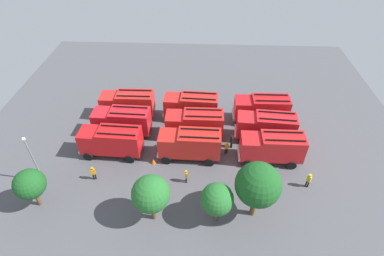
{
  "coord_description": "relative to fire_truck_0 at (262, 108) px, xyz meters",
  "views": [
    {
      "loc": [
        -1.29,
        28.48,
        25.52
      ],
      "look_at": [
        0.0,
        0.0,
        1.4
      ],
      "focal_mm": 28.04,
      "sensor_mm": 36.0,
      "label": 1
    }
  ],
  "objects": [
    {
      "name": "fire_truck_0",
      "position": [
        0.0,
        0.0,
        0.0
      ],
      "size": [
        7.22,
        2.79,
        3.88
      ],
      "rotation": [
        0.0,
        0.0,
        0.01
      ],
      "color": "red",
      "rests_on": "ground"
    },
    {
      "name": "firefighter_2",
      "position": [
        4.12,
        5.33,
        -1.13
      ],
      "size": [
        0.36,
        0.48,
        1.81
      ],
      "rotation": [
        0.0,
        0.0,
        0.33
      ],
      "color": "black",
      "rests_on": "ground"
    },
    {
      "name": "tree_3",
      "position": [
        23.93,
        14.56,
        0.96
      ],
      "size": [
        2.99,
        2.99,
        4.63
      ],
      "color": "brown",
      "rests_on": "ground"
    },
    {
      "name": "tree_0",
      "position": [
        2.6,
        14.7,
        2.23
      ],
      "size": [
        4.2,
        4.2,
        6.52
      ],
      "color": "brown",
      "rests_on": "ground"
    },
    {
      "name": "fire_truck_1",
      "position": [
        9.26,
        -0.09,
        0.0
      ],
      "size": [
        7.32,
        3.05,
        3.88
      ],
      "rotation": [
        0.0,
        0.0,
        -0.05
      ],
      "color": "red",
      "rests_on": "ground"
    },
    {
      "name": "firefighter_3",
      "position": [
        19.32,
        11.07,
        -1.15
      ],
      "size": [
        0.47,
        0.36,
        1.78
      ],
      "rotation": [
        0.0,
        0.0,
        1.89
      ],
      "color": "black",
      "rests_on": "ground"
    },
    {
      "name": "fire_truck_2",
      "position": [
        17.77,
        -0.27,
        0.0
      ],
      "size": [
        7.22,
        2.8,
        3.88
      ],
      "rotation": [
        0.0,
        0.0,
        0.01
      ],
      "color": "red",
      "rests_on": "ground"
    },
    {
      "name": "ground_plane",
      "position": [
        9.01,
        3.58,
        -2.15
      ],
      "size": [
        54.83,
        54.83,
        0.0
      ],
      "primitive_type": "plane",
      "color": "#4C4C51"
    },
    {
      "name": "firefighter_4",
      "position": [
        -3.62,
        11.05,
        -1.11
      ],
      "size": [
        0.46,
        0.47,
        1.84
      ],
      "rotation": [
        0.0,
        0.0,
        0.72
      ],
      "color": "black",
      "rests_on": "ground"
    },
    {
      "name": "traffic_cone_1",
      "position": [
        13.24,
        8.45,
        -1.8
      ],
      "size": [
        0.5,
        0.5,
        0.71
      ],
      "primitive_type": "cone",
      "color": "#F2600C",
      "rests_on": "ground"
    },
    {
      "name": "fire_truck_5",
      "position": [
        17.71,
        3.44,
        0.0
      ],
      "size": [
        7.29,
        2.97,
        3.88
      ],
      "rotation": [
        0.0,
        0.0,
        -0.04
      ],
      "color": "red",
      "rests_on": "ground"
    },
    {
      "name": "fire_truck_3",
      "position": [
        -0.05,
        3.69,
        0.0
      ],
      "size": [
        7.36,
        3.19,
        3.88
      ],
      "rotation": [
        0.0,
        0.0,
        -0.07
      ],
      "color": "red",
      "rests_on": "ground"
    },
    {
      "name": "firefighter_0",
      "position": [
        4.8,
        6.44,
        -1.19
      ],
      "size": [
        0.47,
        0.34,
        1.72
      ],
      "rotation": [
        0.0,
        0.0,
        4.98
      ],
      "color": "black",
      "rests_on": "ground"
    },
    {
      "name": "tree_1",
      "position": [
        6.2,
        15.54,
        1.03
      ],
      "size": [
        3.05,
        3.05,
        4.73
      ],
      "color": "brown",
      "rests_on": "ground"
    },
    {
      "name": "fire_truck_4",
      "position": [
        8.66,
        3.59,
        0.0
      ],
      "size": [
        7.2,
        2.76,
        3.88
      ],
      "rotation": [
        0.0,
        0.0,
        0.0
      ],
      "color": "red",
      "rests_on": "ground"
    },
    {
      "name": "firefighter_1",
      "position": [
        9.3,
        10.99,
        -1.2
      ],
      "size": [
        0.28,
        0.44,
        1.7
      ],
      "rotation": [
        0.0,
        0.0,
        3.21
      ],
      "color": "black",
      "rests_on": "ground"
    },
    {
      "name": "fire_truck_8",
      "position": [
        18.16,
        7.13,
        0.0
      ],
      "size": [
        7.3,
        3.01,
        3.88
      ],
      "rotation": [
        0.0,
        0.0,
        -0.04
      ],
      "color": "red",
      "rests_on": "ground"
    },
    {
      "name": "traffic_cone_2",
      "position": [
        13.1,
        5.49,
        -1.83
      ],
      "size": [
        0.45,
        0.45,
        0.65
      ],
      "primitive_type": "cone",
      "color": "#F2600C",
      "rests_on": "ground"
    },
    {
      "name": "lamppost",
      "position": [
        24.89,
        11.52,
        1.55
      ],
      "size": [
        0.36,
        0.36,
        6.3
      ],
      "color": "slate",
      "rests_on": "ground"
    },
    {
      "name": "traffic_cone_0",
      "position": [
        8.27,
        -2.07,
        -1.84
      ],
      "size": [
        0.45,
        0.45,
        0.64
      ],
      "primitive_type": "cone",
      "color": "#F2600C",
      "rests_on": "ground"
    },
    {
      "name": "fire_truck_7",
      "position": [
        9.05,
        7.26,
        0.0
      ],
      "size": [
        7.25,
        2.88,
        3.88
      ],
      "rotation": [
        0.0,
        0.0,
        -0.02
      ],
      "color": "red",
      "rests_on": "ground"
    },
    {
      "name": "tree_2",
      "position": [
        12.16,
        15.6,
        1.52
      ],
      "size": [
        3.52,
        3.52,
        5.46
      ],
      "color": "brown",
      "rests_on": "ground"
    },
    {
      "name": "fire_truck_6",
      "position": [
        -0.2,
        7.34,
        0.0
      ],
      "size": [
        7.21,
        2.78,
        3.88
      ],
      "rotation": [
        0.0,
        0.0,
        -0.01
      ],
      "color": "red",
      "rests_on": "ground"
    }
  ]
}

